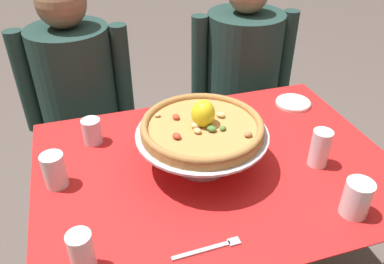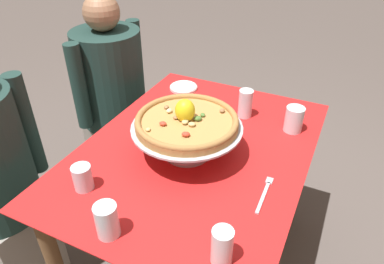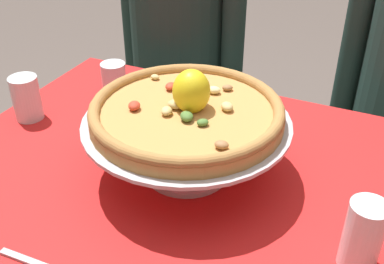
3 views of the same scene
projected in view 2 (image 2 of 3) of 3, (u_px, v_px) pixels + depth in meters
ground_plane at (195, 264)px, 1.90m from camera, size 14.00×14.00×0.00m
dining_table at (196, 170)px, 1.53m from camera, size 1.20×0.89×0.77m
pizza_stand at (187, 133)px, 1.39m from camera, size 0.43×0.43×0.13m
pizza at (187, 121)px, 1.36m from camera, size 0.40×0.40×0.11m
water_glass_back_left at (83, 179)px, 1.25m from camera, size 0.07×0.07×0.09m
water_glass_side_left at (107, 222)px, 1.07m from camera, size 0.07×0.07×0.12m
water_glass_front_left at (222, 248)px, 0.99m from camera, size 0.06×0.06×0.12m
water_glass_front_right at (294, 121)px, 1.55m from camera, size 0.08×0.08×0.11m
water_glass_side_right at (245, 105)px, 1.65m from camera, size 0.07×0.07×0.13m
side_plate at (184, 87)px, 1.90m from camera, size 0.15×0.15×0.02m
dinner_fork at (265, 192)px, 1.25m from camera, size 0.19×0.02×0.01m
diner_right at (114, 100)px, 2.13m from camera, size 0.53×0.42×1.22m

